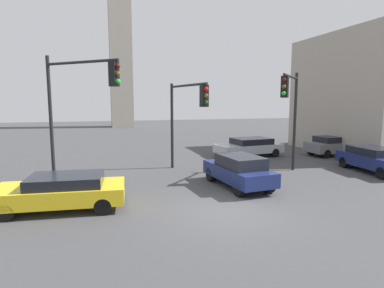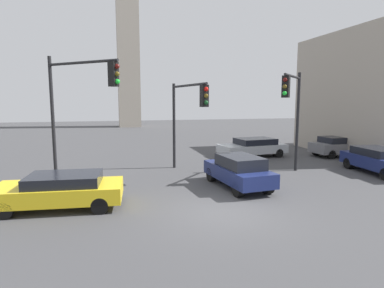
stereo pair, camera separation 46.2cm
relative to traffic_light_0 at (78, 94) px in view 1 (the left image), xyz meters
The scene contains 10 objects.
ground_plane 8.07m from the traffic_light_0, 43.98° to the right, with size 106.43×106.43×0.00m, color #424244.
traffic_light_0 is the anchor object (origin of this frame).
traffic_light_1 10.21m from the traffic_light_0, ahead, with size 2.34×2.43×5.36m.
traffic_light_2 5.29m from the traffic_light_0, 11.54° to the left, with size 0.92×4.20×4.81m.
car_0 15.53m from the traffic_light_0, ahead, with size 2.22×4.37×1.35m.
car_1 17.54m from the traffic_light_0, 13.36° to the left, with size 4.11×1.96×1.38m.
car_2 4.56m from the traffic_light_0, 100.74° to the right, with size 4.61×2.36×1.24m.
car_3 7.77m from the traffic_light_0, 15.78° to the right, with size 2.05×4.14×1.45m.
car_4 12.52m from the traffic_light_0, 26.13° to the left, with size 4.74×2.56×1.28m.
skyline_tower 36.44m from the traffic_light_0, 83.02° to the left, with size 3.11×3.11×32.93m, color #A89E8E.
Camera 1 is at (-4.18, -10.09, 3.86)m, focal length 30.15 mm.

